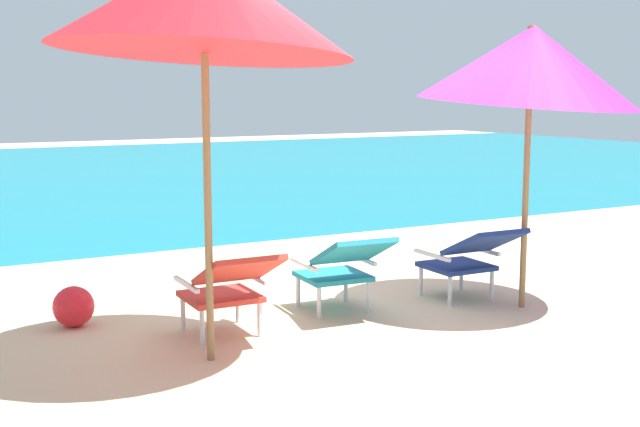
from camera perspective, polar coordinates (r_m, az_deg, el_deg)
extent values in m
plane|color=beige|center=(10.21, -9.42, -1.66)|extent=(40.00, 40.00, 0.00)
cube|color=teal|center=(18.18, -18.27, 2.46)|extent=(40.00, 18.00, 0.01)
cube|color=red|center=(6.15, -6.86, -5.68)|extent=(0.53, 0.51, 0.04)
cube|color=red|center=(5.76, -5.60, -3.89)|extent=(0.53, 0.53, 0.27)
cylinder|color=silver|center=(6.31, -9.40, -6.78)|extent=(0.04, 0.04, 0.26)
cylinder|color=silver|center=(6.46, -5.67, -6.35)|extent=(0.04, 0.04, 0.26)
cylinder|color=silver|center=(5.93, -8.10, -7.75)|extent=(0.04, 0.04, 0.26)
cylinder|color=silver|center=(6.08, -4.17, -7.27)|extent=(0.04, 0.04, 0.26)
cube|color=silver|center=(6.04, -9.19, -4.82)|extent=(0.04, 0.50, 0.03)
cube|color=silver|center=(6.22, -4.63, -4.35)|extent=(0.04, 0.50, 0.03)
cube|color=teal|center=(6.77, 0.90, -4.31)|extent=(0.56, 0.54, 0.04)
cube|color=teal|center=(6.39, 2.32, -2.62)|extent=(0.56, 0.55, 0.27)
cylinder|color=silver|center=(6.90, -1.52, -5.35)|extent=(0.04, 0.04, 0.26)
cylinder|color=silver|center=(7.08, 1.77, -4.99)|extent=(0.04, 0.04, 0.26)
cylinder|color=silver|center=(6.53, -0.06, -6.15)|extent=(0.04, 0.04, 0.26)
cylinder|color=silver|center=(6.71, 3.37, -5.74)|extent=(0.04, 0.04, 0.26)
cube|color=silver|center=(6.63, -1.13, -3.51)|extent=(0.07, 0.50, 0.03)
cube|color=silver|center=(6.85, 2.86, -3.13)|extent=(0.07, 0.50, 0.03)
cube|color=navy|center=(7.24, 9.35, -3.58)|extent=(0.53, 0.51, 0.04)
cube|color=navy|center=(6.90, 11.24, -1.94)|extent=(0.53, 0.53, 0.27)
cylinder|color=silver|center=(7.31, 6.95, -4.62)|extent=(0.04, 0.04, 0.26)
cylinder|color=silver|center=(7.56, 9.70, -4.23)|extent=(0.04, 0.04, 0.26)
cylinder|color=silver|center=(6.98, 8.92, -5.29)|extent=(0.04, 0.04, 0.26)
cylinder|color=silver|center=(7.24, 11.72, -4.85)|extent=(0.04, 0.04, 0.26)
cube|color=silver|center=(7.06, 7.69, -2.85)|extent=(0.04, 0.50, 0.03)
cube|color=silver|center=(7.37, 10.99, -2.45)|extent=(0.04, 0.50, 0.03)
cylinder|color=olive|center=(5.42, -7.71, 0.34)|extent=(0.05, 0.05, 2.04)
cone|color=red|center=(5.39, -8.00, 14.22)|extent=(2.51, 2.48, 0.78)
cylinder|color=olive|center=(6.94, 13.93, 0.57)|extent=(0.05, 0.05, 1.71)
cone|color=purple|center=(6.88, 14.27, 9.92)|extent=(2.35, 2.37, 0.74)
sphere|color=#4C3823|center=(6.90, 14.36, 12.21)|extent=(0.07, 0.07, 0.07)
sphere|color=red|center=(6.58, -16.59, -6.16)|extent=(0.31, 0.31, 0.31)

